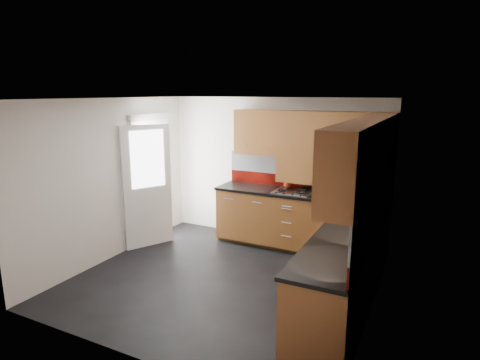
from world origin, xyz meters
The scene contains 14 objects.
room centered at (0.00, 0.00, 1.50)m, with size 4.00×3.80×2.64m.
base_cabinets centered at (1.07, 0.72, 0.44)m, with size 2.70×3.20×0.95m.
countertop centered at (1.05, 0.70, 0.92)m, with size 2.72×3.22×0.04m.
backsplash centered at (1.28, 0.93, 1.21)m, with size 2.70×3.20×0.54m.
upper_cabinets centered at (1.23, 0.78, 1.84)m, with size 2.50×3.20×0.72m.
extractor_hood centered at (0.45, 1.64, 1.28)m, with size 0.60×0.33×0.40m, color brown.
glass_cabinet centered at (1.71, 1.07, 1.87)m, with size 0.32×0.80×0.66m.
back_door centered at (-1.78, 0.75, 1.03)m, with size 0.42×1.19×2.04m.
gas_hob centered at (0.45, 1.47, 0.95)m, with size 0.57×0.50×0.04m.
utensil_pot centered at (0.29, 1.66, 1.03)m, with size 0.12×0.12×0.42m.
toaster centered at (0.88, 1.66, 1.03)m, with size 0.29×0.23×0.19m.
food_processor centered at (1.68, 1.08, 1.07)m, with size 0.17×0.17×0.29m.
paper_towel centered at (1.71, 0.74, 1.06)m, with size 0.11×0.11×0.23m, color white.
orange_cloth centered at (1.60, 0.65, 0.95)m, with size 0.15×0.13×0.02m, color #DC5018.
Camera 1 is at (2.42, -4.37, 2.48)m, focal length 30.00 mm.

